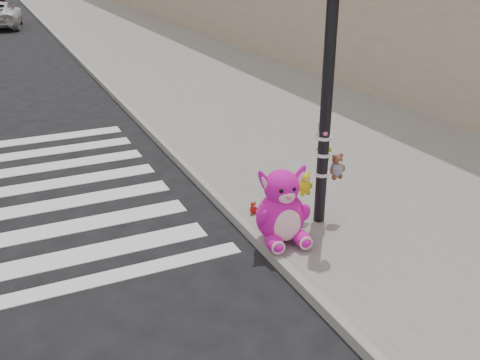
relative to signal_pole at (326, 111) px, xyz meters
name	(u,v)px	position (x,y,z in m)	size (l,w,h in m)	color
ground	(199,354)	(-2.62, -1.82, -1.82)	(120.00, 120.00, 0.00)	black
sidewalk_near	(237,90)	(2.38, 8.18, -1.75)	(7.00, 80.00, 0.14)	slate
curb_edge	(121,103)	(-1.07, 8.18, -1.75)	(0.12, 80.00, 0.15)	gray
signal_pole	(326,111)	(0.00, 0.00, 0.00)	(0.67, 0.50, 4.00)	black
pink_bunny	(282,211)	(-0.82, -0.30, -1.23)	(0.78, 0.87, 1.10)	#D812A8
red_teddy	(253,208)	(-0.82, 0.58, -1.58)	(0.13, 0.09, 0.20)	#B31911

